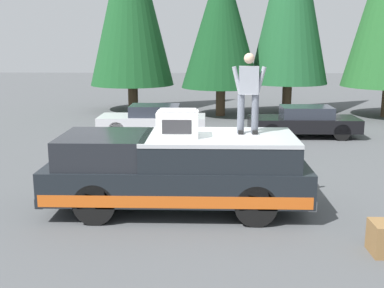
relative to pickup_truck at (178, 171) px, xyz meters
name	(u,v)px	position (x,y,z in m)	size (l,w,h in m)	color
ground_plane	(200,206)	(0.24, -0.49, -0.87)	(90.00, 90.00, 0.00)	#4C4F51
pickup_truck	(178,171)	(0.00, 0.00, 0.00)	(2.01, 5.54, 1.65)	black
compressor_unit	(178,123)	(-0.18, -0.02, 1.05)	(0.65, 0.84, 0.56)	white
person_on_truck_bed	(248,91)	(0.24, -1.49, 1.68)	(0.29, 0.72, 1.69)	#4C515B
parked_car_black	(304,122)	(8.27, -4.33, -0.29)	(1.64, 4.10, 1.16)	black
parked_car_silver	(153,120)	(8.50, 1.46, -0.29)	(1.64, 4.10, 1.16)	silver
conifer_center_left	(221,22)	(13.45, -1.30, 3.59)	(3.78, 3.78, 7.58)	#4C3826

